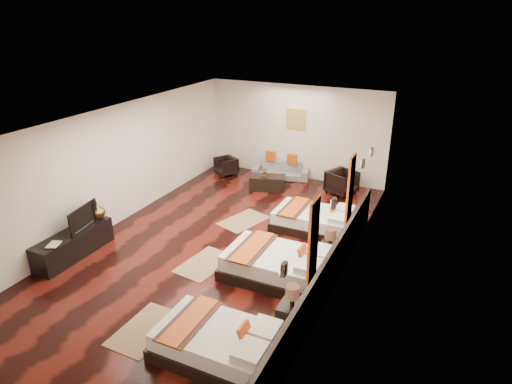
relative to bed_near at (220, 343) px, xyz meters
The scene contains 30 objects.
floor 3.38m from the bed_near, 120.18° to the left, with size 5.50×9.50×0.01m, color black.
ceiling 4.23m from the bed_near, 120.18° to the left, with size 5.50×9.50×0.01m, color white.
back_wall 7.93m from the bed_near, 102.46° to the left, with size 5.50×0.01×2.80m, color silver.
left_wall 5.44m from the bed_near, 146.76° to the left, with size 0.01×9.50×2.80m, color silver.
right_wall 3.31m from the bed_near, 70.07° to the left, with size 0.01×9.50×2.80m, color silver.
headboard_panel 2.35m from the bed_near, 64.31° to the left, with size 0.08×6.60×0.90m, color black.
bed_near is the anchor object (origin of this frame).
bed_mid 2.31m from the bed_near, 89.94° to the left, with size 2.08×1.31×0.80m.
bed_far 4.52m from the bed_near, 90.00° to the left, with size 1.88×1.18×0.72m.
nightstand_a 1.26m from the bed_near, 53.33° to the left, with size 0.42×0.42×0.83m.
nightstand_b 3.20m from the bed_near, 76.41° to the left, with size 0.43×0.43×0.84m.
jute_mat_near 1.41m from the bed_near, behind, with size 0.75×1.20×0.01m, color olive.
jute_mat_mid 2.63m from the bed_near, 126.39° to the left, with size 0.75×1.20×0.01m, color olive.
jute_mat_far 4.55m from the bed_near, 112.22° to the left, with size 0.75×1.20×0.01m, color olive.
tv_console 4.37m from the bed_near, 163.67° to the left, with size 0.50×1.80×0.55m, color black.
tv 4.43m from the bed_near, 160.68° to the left, with size 0.90×0.12×0.52m, color black.
book 4.26m from the bed_near, behind, with size 0.21×0.29×0.03m, color black.
figurine 4.66m from the bed_near, 154.74° to the left, with size 0.36×0.36×0.38m, color brown.
sofa 7.63m from the bed_near, 105.35° to the left, with size 1.71×0.67×0.50m, color slate.
armchair_left 7.82m from the bed_near, 118.12° to the left, with size 0.59×0.61×0.55m, color black.
armchair_right 6.92m from the bed_near, 90.09° to the left, with size 0.72×0.74×0.67m, color black.
coffee_table 6.65m from the bed_near, 107.69° to the left, with size 1.00×0.50×0.40m, color black.
table_plant 6.60m from the bed_near, 108.33° to the left, with size 0.26×0.22×0.28m, color #266020.
orange_panel_a 2.05m from the bed_near, 44.34° to the left, with size 0.04×0.40×1.30m, color #D86014.
orange_panel_b 3.68m from the bed_near, 72.12° to the left, with size 0.04×0.40×1.30m, color #D86014.
sconce_near 1.90m from the bed_near, ahead, with size 0.07×0.12×0.18m.
sconce_mid 2.84m from the bed_near, 64.43° to the left, with size 0.07×0.12×0.18m.
sconce_far 4.71m from the bed_near, 76.81° to the left, with size 0.07×0.12×0.18m.
sconce_lounge 5.55m from the bed_near, 79.02° to the left, with size 0.07×0.12×0.18m.
gold_artwork 7.98m from the bed_near, 102.50° to the left, with size 0.60×0.04×0.60m, color #AD873F.
Camera 1 is at (4.36, -7.32, 4.82)m, focal length 30.81 mm.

